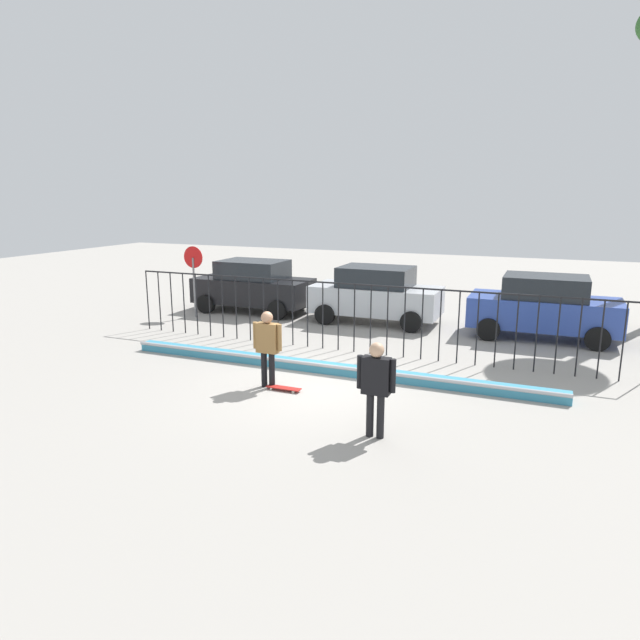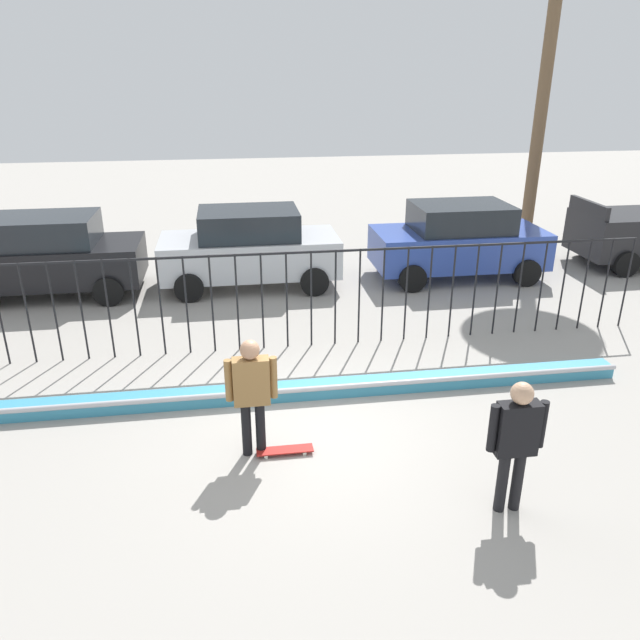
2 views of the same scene
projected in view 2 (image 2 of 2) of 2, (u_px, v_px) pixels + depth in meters
name	position (u px, v px, depth m)	size (l,w,h in m)	color
ground_plane	(309.00, 435.00, 9.09)	(60.00, 60.00, 0.00)	#9E9991
bowl_coping_ledge	(300.00, 390.00, 10.12)	(11.00, 0.40, 0.27)	teal
perimeter_fence	(287.00, 290.00, 11.55)	(14.04, 0.04, 1.91)	black
skateboarder	(252.00, 388.00, 8.28)	(0.71, 0.26, 1.75)	black
skateboard	(285.00, 450.00, 8.65)	(0.80, 0.20, 0.07)	#A51E19
camera_operator	(516.00, 436.00, 7.19)	(0.71, 0.27, 1.75)	black
parked_car_black	(47.00, 255.00, 14.35)	(4.30, 2.12, 1.90)	black
parked_car_silver	(250.00, 247.00, 14.98)	(4.30, 2.12, 1.90)	#B7BABF
parked_car_blue	(459.00, 240.00, 15.60)	(4.30, 2.12, 1.90)	#2D479E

